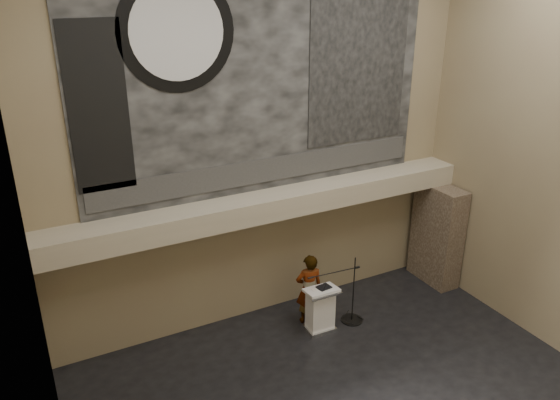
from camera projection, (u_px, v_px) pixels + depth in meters
wall_back at (263, 144)px, 11.99m from camera, size 10.00×0.02×8.50m
wall_left at (35, 283)px, 6.58m from camera, size 0.02×8.00×8.50m
soffit at (272, 204)px, 12.16m from camera, size 10.00×0.80×0.50m
sprinkler_left at (205, 231)px, 11.54m from camera, size 0.04×0.04×0.06m
sprinkler_right at (344, 201)px, 13.04m from camera, size 0.04×0.04×0.06m
banner at (263, 77)px, 11.41m from camera, size 8.00×0.05×5.00m
banner_text_strip at (265, 170)px, 12.16m from camera, size 7.76×0.02×0.55m
banner_clock_rim at (177, 32)px, 10.23m from camera, size 2.30×0.02×2.30m
banner_clock_face at (177, 32)px, 10.21m from camera, size 1.84×0.02×1.84m
banner_building_print at (359, 65)px, 12.36m from camera, size 2.60×0.02×3.60m
banner_brick_print at (98, 109)px, 10.04m from camera, size 1.10×0.02×3.20m
stone_pier at (437, 234)px, 14.39m from camera, size 0.60×1.40×2.70m
lectern at (320, 309)px, 12.57m from camera, size 0.76×0.56×1.14m
binder at (324, 287)px, 12.38m from camera, size 0.33×0.28×0.04m
papers at (318, 290)px, 12.29m from camera, size 0.23×0.30×0.00m
speaker_person at (309, 289)px, 12.76m from camera, size 0.72×0.55×1.77m
mic_stand at (351, 312)px, 13.00m from camera, size 1.45×0.52×1.70m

